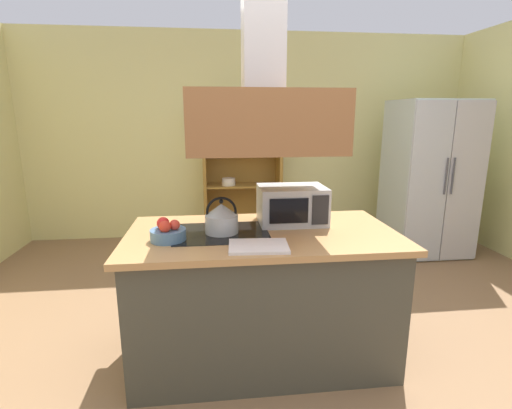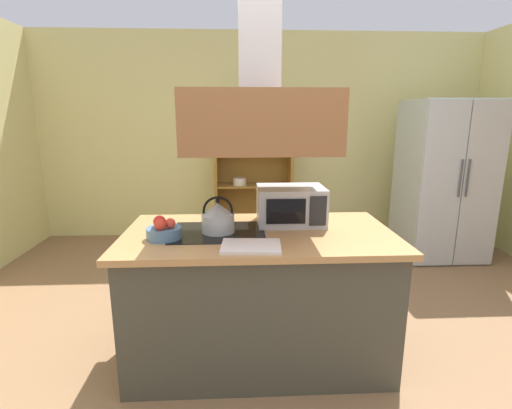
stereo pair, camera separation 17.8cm
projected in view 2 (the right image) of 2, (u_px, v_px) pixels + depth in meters
ground_plane at (289, 363)px, 2.58m from camera, size 7.80×7.80×0.00m
wall_back at (261, 137)px, 5.18m from camera, size 6.00×0.12×2.70m
kitchen_island at (259, 294)px, 2.58m from camera, size 1.75×0.94×0.90m
range_hood at (259, 101)px, 2.29m from camera, size 0.90×0.70×1.28m
refrigerator at (444, 181)px, 4.38m from camera, size 0.90×0.78×1.81m
dish_cabinet at (253, 179)px, 5.09m from camera, size 1.02×0.40×1.83m
kettle at (218, 217)px, 2.45m from camera, size 0.21×0.21×0.24m
cutting_board at (251, 246)px, 2.18m from camera, size 0.35×0.26×0.02m
microwave at (291, 205)px, 2.64m from camera, size 0.46×0.35×0.26m
fruit_bowl at (164, 231)px, 2.33m from camera, size 0.21×0.21×0.14m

